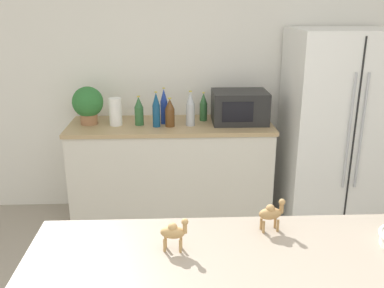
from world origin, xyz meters
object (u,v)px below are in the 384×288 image
Objects in this scene: back_bottle_5 at (203,107)px; back_bottle_2 at (190,109)px; paper_towel_roll at (115,112)px; back_bottle_1 at (170,113)px; back_bottle_0 at (139,111)px; camel_figurine at (271,213)px; back_bottle_4 at (164,107)px; back_bottle_3 at (156,110)px; camel_figurine_second at (174,232)px; refrigerator at (337,129)px; microwave at (240,107)px; potted_plant at (88,104)px.

back_bottle_2 is at bearing -127.48° from back_bottle_5.
back_bottle_1 is (0.47, -0.06, 0.00)m from paper_towel_roll.
camel_figurine is at bearing -68.21° from back_bottle_0.
back_bottle_4 reaches higher than back_bottle_0.
back_bottle_3 is 0.12m from back_bottle_4.
back_bottle_2 and back_bottle_3 have the same top height.
back_bottle_1 is 0.11m from back_bottle_4.
camel_figurine_second is (0.50, -2.02, -0.02)m from paper_towel_roll.
back_bottle_1 is 1.61× the size of camel_figurine.
back_bottle_5 is (-1.17, 0.17, 0.17)m from refrigerator.
microwave is 1.57× the size of back_bottle_3.
back_bottle_2 is at bearing 4.80° from back_bottle_3.
back_bottle_5 is (0.12, 0.16, -0.02)m from back_bottle_2.
back_bottle_2 is (-0.44, -0.09, 0.01)m from microwave.
potted_plant is 1.08× the size of back_bottle_2.
potted_plant is at bearing 174.14° from back_bottle_2.
back_bottle_0 is 0.58m from back_bottle_5.
back_bottle_1 is at bearing -61.47° from back_bottle_4.
back_bottle_4 reaches higher than back_bottle_5.
potted_plant reaches higher than back_bottle_4.
refrigerator is at bearing -1.61° from back_bottle_0.
camel_figurine is (1.19, -1.92, -0.08)m from potted_plant.
back_bottle_4 is (0.42, 0.03, 0.03)m from paper_towel_roll.
back_bottle_3 is at bearing -178.58° from back_bottle_1.
back_bottle_4 is (-1.53, 0.08, 0.20)m from refrigerator.
back_bottle_2 is 1.86m from camel_figurine.
back_bottle_4 reaches higher than back_bottle_1.
back_bottle_5 is (0.42, 0.19, -0.02)m from back_bottle_3.
refrigerator is 2.20m from potted_plant.
back_bottle_2 is (0.65, -0.04, 0.03)m from paper_towel_roll.
back_bottle_5 reaches higher than camel_figurine_second.
camel_figurine_second is (0.03, -1.95, -0.02)m from back_bottle_1.
back_bottle_1 is at bearing -12.57° from back_bottle_0.
paper_towel_roll reaches higher than camel_figurine.
back_bottle_4 is (-0.23, 0.07, 0.01)m from back_bottle_2.
refrigerator is at bearing -1.49° from paper_towel_roll.
back_bottle_1 reaches higher than camel_figurine_second.
back_bottle_4 is 2.11× the size of camel_figurine_second.
back_bottle_3 reaches higher than back_bottle_0.
microwave is 0.63m from back_bottle_1.
back_bottle_2 reaches higher than back_bottle_1.
camel_figurine is at bearing -75.16° from back_bottle_1.
camel_figurine_second is (-0.27, -2.14, -0.03)m from back_bottle_5.
back_bottle_3 is at bearing -10.98° from potted_plant.
back_bottle_2 is at bearing 85.72° from camel_figurine_second.
refrigerator is 6.69× the size of back_bottle_5.
back_bottle_4 is at bearing -165.81° from back_bottle_5.
back_bottle_0 is (0.20, -0.00, 0.00)m from paper_towel_roll.
back_bottle_5 is (0.77, 0.12, 0.00)m from paper_towel_roll.
refrigerator is at bearing -2.67° from potted_plant.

